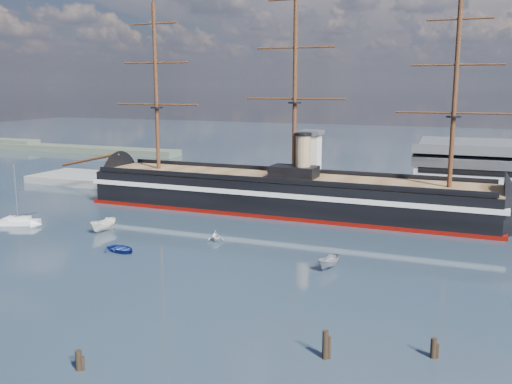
% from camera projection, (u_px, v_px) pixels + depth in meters
% --- Properties ---
extents(ground, '(600.00, 600.00, 0.00)m').
position_uv_depth(ground, '(244.00, 233.00, 107.74)').
color(ground, '#1C2532').
rests_on(ground, ground).
extents(quay, '(180.00, 18.00, 2.00)m').
position_uv_depth(quay, '(342.00, 201.00, 136.76)').
color(quay, slate).
rests_on(quay, ground).
extents(quay_tower, '(5.00, 5.00, 15.00)m').
position_uv_depth(quay_tower, '(311.00, 161.00, 134.84)').
color(quay_tower, silver).
rests_on(quay_tower, ground).
extents(shoreline, '(120.00, 10.00, 4.00)m').
position_uv_depth(shoreline, '(36.00, 146.00, 245.68)').
color(shoreline, '#3F4C38').
rests_on(shoreline, ground).
extents(warship, '(112.88, 16.26, 53.94)m').
position_uv_depth(warship, '(278.00, 193.00, 125.42)').
color(warship, black).
rests_on(warship, ground).
extents(sailboat, '(7.85, 5.02, 12.14)m').
position_uv_depth(sailboat, '(20.00, 221.00, 113.44)').
color(sailboat, silver).
rests_on(sailboat, ground).
extents(motorboat_a, '(7.51, 3.43, 2.91)m').
position_uv_depth(motorboat_a, '(104.00, 231.00, 108.59)').
color(motorboat_a, white).
rests_on(motorboat_a, ground).
extents(motorboat_b, '(2.22, 3.79, 1.66)m').
position_uv_depth(motorboat_b, '(121.00, 252.00, 95.07)').
color(motorboat_b, navy).
rests_on(motorboat_b, ground).
extents(motorboat_c, '(6.34, 3.69, 2.39)m').
position_uv_depth(motorboat_c, '(329.00, 269.00, 86.50)').
color(motorboat_c, gray).
rests_on(motorboat_c, ground).
extents(motorboat_d, '(5.91, 4.95, 2.01)m').
position_uv_depth(motorboat_d, '(216.00, 241.00, 102.21)').
color(motorboat_d, silver).
rests_on(motorboat_d, ground).
extents(piling_near_mid, '(0.64, 0.64, 2.73)m').
position_uv_depth(piling_near_mid, '(79.00, 370.00, 55.80)').
color(piling_near_mid, black).
rests_on(piling_near_mid, ground).
extents(piling_near_right, '(0.64, 0.64, 3.71)m').
position_uv_depth(piling_near_right, '(325.00, 358.00, 58.16)').
color(piling_near_right, black).
rests_on(piling_near_right, ground).
extents(piling_far_right, '(0.64, 0.64, 2.83)m').
position_uv_depth(piling_far_right, '(433.00, 358.00, 58.28)').
color(piling_far_right, black).
rests_on(piling_far_right, ground).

